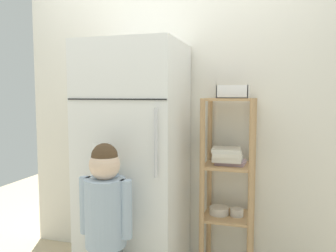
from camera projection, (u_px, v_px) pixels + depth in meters
kitchen_wall_back at (172, 125)px, 2.70m from camera, size 2.57×0.03×2.21m
refrigerator at (135, 162)px, 2.45m from camera, size 0.69×0.65×1.71m
child_standing at (106, 212)px, 2.03m from camera, size 0.34×0.25×1.06m
pantry_shelf_unit at (228, 175)px, 2.41m from camera, size 0.36×0.34×1.32m
fruit_bin at (234, 93)px, 2.33m from camera, size 0.22×0.15×0.09m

